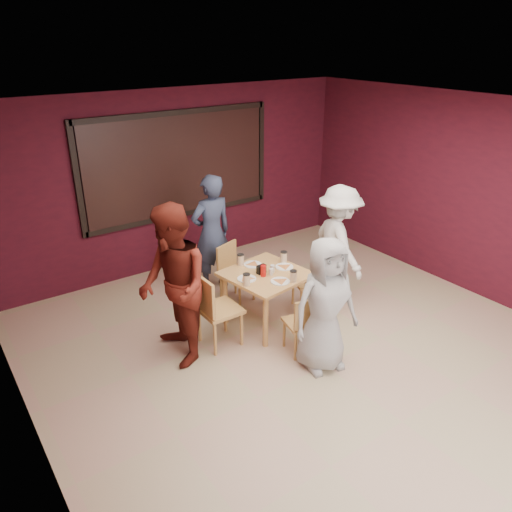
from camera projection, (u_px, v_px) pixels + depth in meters
floor at (325, 365)px, 5.78m from camera, size 7.00×7.00×0.00m
window_blinds at (179, 165)px, 7.67m from camera, size 3.00×0.02×1.50m
dining_table at (266, 279)px, 6.36m from camera, size 1.06×1.06×0.89m
chair_front at (305, 321)px, 5.82m from camera, size 0.46×0.46×0.79m
chair_back at (233, 270)px, 7.01m from camera, size 0.52×0.52×0.85m
chair_left at (214, 307)px, 5.94m from camera, size 0.47×0.47×0.96m
chair_right at (314, 276)px, 6.80m from camera, size 0.53×0.53×0.86m
diner_front at (325, 305)px, 5.47m from camera, size 0.85×0.63×1.58m
diner_back at (212, 233)px, 7.19m from camera, size 0.64×0.42×1.75m
diner_left at (173, 287)px, 5.54m from camera, size 0.85×1.02×1.89m
diner_right at (338, 244)px, 6.94m from camera, size 0.87×1.20×1.67m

